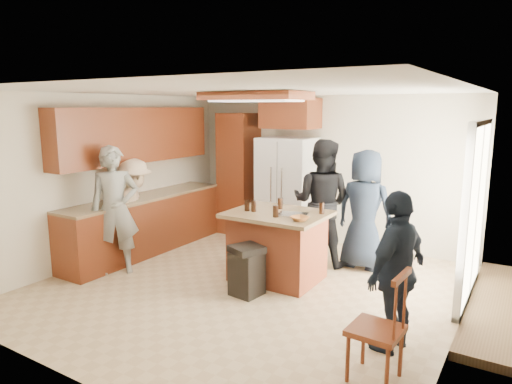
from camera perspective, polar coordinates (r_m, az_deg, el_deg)
The scene contains 12 objects.
person_front_left at distance 6.62m, azimuth -17.23°, elevation -2.19°, with size 0.66×0.48×1.80m, color gray.
person_behind_left at distance 6.78m, azimuth 8.18°, elevation -1.27°, with size 0.90×0.56×1.85m, color black.
person_behind_right at distance 6.70m, azimuth 13.43°, elevation -2.16°, with size 0.84×0.55×1.73m, color #182130.
person_side_right at distance 4.56m, azimuth 17.19°, elevation -9.48°, with size 0.91×0.47×1.56m, color #182131.
person_counter at distance 7.16m, azimuth -14.89°, elevation -2.15°, with size 1.00×0.46×1.55m, color tan.
left_cabinetry at distance 7.47m, azimuth -14.03°, elevation -0.16°, with size 0.64×3.00×2.30m.
back_wall_units at distance 8.22m, azimuth -0.62°, elevation 4.11°, with size 1.80×0.60×2.45m.
refrigerator at distance 7.83m, azimuth 3.92°, elevation 0.21°, with size 0.90×0.76×1.80m.
kitchen_island at distance 6.18m, azimuth 2.68°, elevation -6.67°, with size 1.28×1.03×0.93m.
island_items at distance 5.89m, azimuth 3.87°, elevation -2.53°, with size 1.01×0.66×0.15m.
trash_bin at distance 5.72m, azimuth -1.16°, elevation -9.74°, with size 0.47×0.47×0.63m.
spindle_chair at distance 4.14m, azimuth 15.03°, elevation -16.38°, with size 0.45×0.45×0.99m.
Camera 1 is at (3.04, -4.70, 2.31)m, focal length 32.00 mm.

